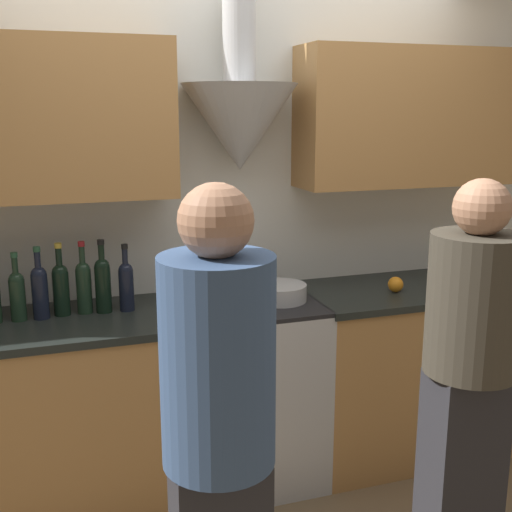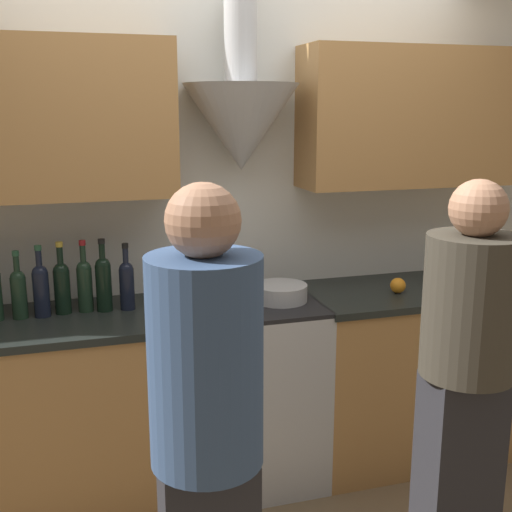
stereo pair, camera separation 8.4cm
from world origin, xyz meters
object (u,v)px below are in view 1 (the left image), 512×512
Objects in this scene: wine_bottle_4 at (17,293)px; stock_pot at (220,290)px; wine_bottle_8 at (103,282)px; stove_range at (250,390)px; wine_bottle_9 at (126,284)px; orange_fruit at (396,284)px; wine_bottle_6 at (61,286)px; mixing_bowl at (280,292)px; wine_bottle_5 at (40,289)px; wine_bottle_7 at (84,284)px; person_foreground_left at (219,437)px; person_foreground_right at (469,374)px.

wine_bottle_4 is 1.30× the size of stock_pot.
stove_range is at bearing -5.11° from wine_bottle_8.
wine_bottle_4 is 0.47m from wine_bottle_9.
stove_range is 11.87× the size of orange_fruit.
wine_bottle_6 is 1.02m from mixing_bowl.
wine_bottle_5 is (-0.96, 0.05, 0.60)m from stove_range.
wine_bottle_6 is 0.10m from wine_bottle_7.
wine_bottle_7 is 0.98× the size of wine_bottle_8.
mixing_bowl is at bearing -4.09° from wine_bottle_4.
wine_bottle_4 is at bearing 179.45° from wine_bottle_9.
wine_bottle_6 is 4.24× the size of orange_fruit.
wine_bottle_7 is 0.63m from stock_pot.
mixing_bowl is (0.83, -0.09, -0.10)m from wine_bottle_8.
stock_pot is at bearing -3.88° from wine_bottle_5.
orange_fruit is at bearing -5.61° from wine_bottle_7.
wine_bottle_6 is at bearing 5.77° from wine_bottle_4.
wine_bottle_7 is 1.32m from person_foreground_left.
mixing_bowl is at bearing 175.93° from orange_fruit.
mixing_bowl is (0.29, -0.03, -0.03)m from stock_pot.
wine_bottle_9 is (0.19, -0.03, -0.01)m from wine_bottle_7.
wine_bottle_8 reaches higher than mixing_bowl.
person_foreground_left reaches higher than stove_range.
person_foreground_right is (-0.23, -0.92, -0.08)m from orange_fruit.
mixing_bowl is (0.15, -0.03, 0.50)m from stove_range.
mixing_bowl is (0.91, -0.11, -0.09)m from wine_bottle_7.
stock_pot is (0.72, -0.08, -0.06)m from wine_bottle_6.
stock_pot reaches higher than stove_range.
person_foreground_left is at bearing -168.35° from person_foreground_right.
wine_bottle_7 is at bearing 168.48° from wine_bottle_8.
stove_range is at bearing 68.24° from person_foreground_left.
person_foreground_right is (0.53, -0.99, 0.42)m from stove_range.
person_foreground_right is (0.68, -0.99, -0.11)m from stock_pot.
mixing_bowl is at bearing -4.29° from wine_bottle_5.
wine_bottle_4 is 1.39m from person_foreground_left.
wine_bottle_8 reaches higher than wine_bottle_6.
wine_bottle_7 is 0.21× the size of person_foreground_right.
wine_bottle_4 is 0.92× the size of wine_bottle_7.
stove_range is 1.05m from wine_bottle_6.
person_foreground_right is at bearing 11.65° from person_foreground_left.
wine_bottle_4 is at bearing -174.23° from wine_bottle_6.
wine_bottle_5 reaches higher than orange_fruit.
wine_bottle_9 reaches higher than stove_range.
person_foreground_right is at bearing -55.67° from stock_pot.
person_foreground_left is at bearing -65.56° from wine_bottle_4.
orange_fruit is (1.63, -0.15, -0.09)m from wine_bottle_6.
orange_fruit is at bearing -4.51° from stock_pot.
mixing_bowl reaches higher than orange_fruit.
wine_bottle_5 is 0.81m from stock_pot.
wine_bottle_7 is at bearing 174.39° from orange_fruit.
wine_bottle_4 is at bearing 176.34° from stock_pot.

